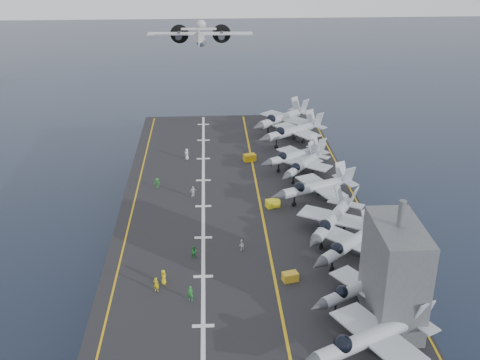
{
  "coord_description": "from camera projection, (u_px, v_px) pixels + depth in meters",
  "views": [
    {
      "loc": [
        -4.91,
        -84.73,
        52.55
      ],
      "look_at": [
        0.0,
        4.0,
        13.0
      ],
      "focal_mm": 45.0,
      "sensor_mm": 36.0,
      "label": 1
    }
  ],
  "objects": [
    {
      "name": "deck_edge_port",
      "position": [
        133.0,
        208.0,
        93.81
      ],
      "size": [
        0.25,
        90.0,
        0.02
      ],
      "primitive_type": "cube",
      "color": "gold",
      "rests_on": "flight_deck"
    },
    {
      "name": "crew_0",
      "position": [
        164.0,
        277.0,
        74.31
      ],
      "size": [
        0.9,
        1.24,
        1.94
      ],
      "primitive_type": "imported",
      "color": "gold",
      "rests_on": "flight_deck"
    },
    {
      "name": "foul_line",
      "position": [
        260.0,
        205.0,
        94.82
      ],
      "size": [
        0.35,
        90.0,
        0.02
      ],
      "primitive_type": "cube",
      "color": "gold",
      "rests_on": "flight_deck"
    },
    {
      "name": "crew_3",
      "position": [
        157.0,
        183.0,
        100.47
      ],
      "size": [
        1.2,
        1.0,
        1.7
      ],
      "primitive_type": "imported",
      "color": "#1F8723",
      "rests_on": "flight_deck"
    },
    {
      "name": "fighter_jet_4",
      "position": [
        317.0,
        186.0,
        95.2
      ],
      "size": [
        17.67,
        15.21,
        5.17
      ],
      "primitive_type": null,
      "color": "#9FA8B2",
      "rests_on": "flight_deck"
    },
    {
      "name": "crew_1",
      "position": [
        156.0,
        284.0,
        72.82
      ],
      "size": [
        1.34,
        1.13,
        1.91
      ],
      "primitive_type": "imported",
      "color": "gold",
      "rests_on": "flight_deck"
    },
    {
      "name": "crew_5",
      "position": [
        187.0,
        154.0,
        112.06
      ],
      "size": [
        1.32,
        1.47,
        2.05
      ],
      "primitive_type": "imported",
      "color": "white",
      "rests_on": "flight_deck"
    },
    {
      "name": "flight_deck",
      "position": [
        241.0,
        206.0,
        94.76
      ],
      "size": [
        38.0,
        92.0,
        0.4
      ],
      "primitive_type": "cube",
      "color": "black",
      "rests_on": "hull"
    },
    {
      "name": "ground",
      "position": [
        241.0,
        262.0,
        98.9
      ],
      "size": [
        500.0,
        500.0,
        0.0
      ],
      "primitive_type": "plane",
      "color": "#142135",
      "rests_on": "ground"
    },
    {
      "name": "tow_cart_a",
      "position": [
        290.0,
        277.0,
        75.08
      ],
      "size": [
        2.14,
        1.66,
        1.13
      ],
      "primitive_type": null,
      "color": "gold",
      "rests_on": "flight_deck"
    },
    {
      "name": "crew_6",
      "position": [
        191.0,
        293.0,
        71.14
      ],
      "size": [
        1.33,
        1.11,
        1.9
      ],
      "primitive_type": "imported",
      "color": "#218A2E",
      "rests_on": "flight_deck"
    },
    {
      "name": "tow_cart_c",
      "position": [
        250.0,
        158.0,
        111.42
      ],
      "size": [
        2.47,
        1.98,
        1.29
      ],
      "primitive_type": null,
      "color": "#C4910E",
      "rests_on": "flight_deck"
    },
    {
      "name": "fighter_jet_0",
      "position": [
        371.0,
        336.0,
        60.99
      ],
      "size": [
        19.67,
        17.3,
        5.72
      ],
      "primitive_type": null,
      "color": "#9AA1AC",
      "rests_on": "flight_deck"
    },
    {
      "name": "transport_plane",
      "position": [
        200.0,
        40.0,
        141.68
      ],
      "size": [
        25.05,
        17.43,
        5.82
      ],
      "primitive_type": null,
      "color": "white"
    },
    {
      "name": "fighter_jet_3",
      "position": [
        333.0,
        218.0,
        84.88
      ],
      "size": [
        16.73,
        18.5,
        5.35
      ],
      "primitive_type": null,
      "color": "#939CA5",
      "rests_on": "flight_deck"
    },
    {
      "name": "deck_edge_stbd",
      "position": [
        357.0,
        202.0,
        95.6
      ],
      "size": [
        0.25,
        90.0,
        0.02
      ],
      "primitive_type": "cube",
      "color": "gold",
      "rests_on": "flight_deck"
    },
    {
      "name": "crew_7",
      "position": [
        241.0,
        245.0,
        81.83
      ],
      "size": [
        1.14,
        1.1,
        1.59
      ],
      "primitive_type": "imported",
      "color": "white",
      "rests_on": "flight_deck"
    },
    {
      "name": "hull",
      "position": [
        241.0,
        235.0,
        96.87
      ],
      "size": [
        36.0,
        90.0,
        10.0
      ],
      "primitive_type": "cube",
      "color": "#56595E",
      "rests_on": "ground"
    },
    {
      "name": "fighter_jet_5",
      "position": [
        304.0,
        164.0,
        104.27
      ],
      "size": [
        15.24,
        16.17,
        4.68
      ],
      "primitive_type": null,
      "color": "#90959E",
      "rests_on": "flight_deck"
    },
    {
      "name": "crew_2",
      "position": [
        194.0,
        252.0,
        79.96
      ],
      "size": [
        1.25,
        1.06,
        1.77
      ],
      "primitive_type": "imported",
      "color": "#1D9131",
      "rests_on": "flight_deck"
    },
    {
      "name": "tow_cart_b",
      "position": [
        273.0,
        203.0,
        93.96
      ],
      "size": [
        2.36,
        1.96,
        1.22
      ],
      "primitive_type": null,
      "color": "yellow",
      "rests_on": "flight_deck"
    },
    {
      "name": "fighter_jet_1",
      "position": [
        360.0,
        287.0,
        70.04
      ],
      "size": [
        15.95,
        14.48,
        4.61
      ],
      "primitive_type": null,
      "color": "#9BA4AB",
      "rests_on": "flight_deck"
    },
    {
      "name": "fighter_jet_8",
      "position": [
        282.0,
        117.0,
        126.41
      ],
      "size": [
        19.35,
        19.17,
        5.68
      ],
      "primitive_type": null,
      "color": "#949EA5",
      "rests_on": "flight_deck"
    },
    {
      "name": "fighter_jet_6",
      "position": [
        296.0,
        155.0,
        107.89
      ],
      "size": [
        16.8,
        15.26,
        4.86
      ],
      "primitive_type": null,
      "color": "#9098A0",
      "rests_on": "flight_deck"
    },
    {
      "name": "fighter_jet_7",
      "position": [
        293.0,
        130.0,
        119.18
      ],
      "size": [
        19.04,
        17.7,
        5.5
      ],
      "primitive_type": null,
      "color": "gray",
      "rests_on": "flight_deck"
    },
    {
      "name": "landing_centerline",
      "position": [
        203.0,
        206.0,
        94.36
      ],
      "size": [
        0.5,
        90.0,
        0.02
      ],
      "primitive_type": "cube",
      "color": "silver",
      "rests_on": "flight_deck"
    },
    {
      "name": "fighter_jet_2",
      "position": [
        351.0,
        242.0,
        79.0
      ],
      "size": [
        17.24,
        17.05,
        5.05
      ],
      "primitive_type": null,
      "color": "#979FA6",
      "rests_on": "flight_deck"
    },
    {
      "name": "crew_4",
      "position": [
        193.0,
        192.0,
        97.03
      ],
      "size": [
        1.39,
        1.22,
        1.94
      ],
      "primitive_type": "imported",
      "color": "silver",
      "rests_on": "flight_deck"
    },
    {
      "name": "island_superstructure",
      "position": [
        396.0,
        263.0,
        65.01
      ],
      "size": [
        5.0,
        10.0,
        15.0
      ],
      "primitive_type": null,
      "color": "#56595E",
      "rests_on": "flight_deck"
    }
  ]
}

